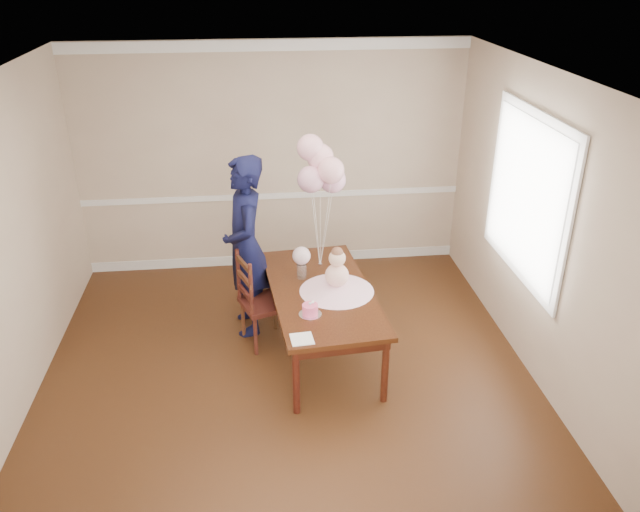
# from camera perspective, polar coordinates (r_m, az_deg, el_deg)

# --- Properties ---
(floor) EXTENTS (4.50, 5.00, 0.00)m
(floor) POSITION_cam_1_polar(r_m,az_deg,el_deg) (5.79, -2.84, -11.75)
(floor) COLOR black
(floor) RESTS_ON ground
(ceiling) EXTENTS (4.50, 5.00, 0.02)m
(ceiling) POSITION_cam_1_polar(r_m,az_deg,el_deg) (4.64, -3.59, 15.54)
(ceiling) COLOR silver
(ceiling) RESTS_ON wall_back
(wall_back) EXTENTS (4.50, 0.02, 2.70)m
(wall_back) POSITION_cam_1_polar(r_m,az_deg,el_deg) (7.40, -4.37, 8.78)
(wall_back) COLOR tan
(wall_back) RESTS_ON floor
(wall_front) EXTENTS (4.50, 0.02, 2.70)m
(wall_front) POSITION_cam_1_polar(r_m,az_deg,el_deg) (3.03, -0.06, -20.58)
(wall_front) COLOR tan
(wall_front) RESTS_ON floor
(wall_right) EXTENTS (0.02, 5.00, 2.70)m
(wall_right) POSITION_cam_1_polar(r_m,az_deg,el_deg) (5.64, 20.30, 1.46)
(wall_right) COLOR tan
(wall_right) RESTS_ON floor
(chair_rail_trim) EXTENTS (4.50, 0.02, 0.07)m
(chair_rail_trim) POSITION_cam_1_polar(r_m,az_deg,el_deg) (7.54, -4.26, 5.50)
(chair_rail_trim) COLOR silver
(chair_rail_trim) RESTS_ON wall_back
(crown_molding) EXTENTS (4.50, 0.02, 0.12)m
(crown_molding) POSITION_cam_1_polar(r_m,az_deg,el_deg) (7.11, -4.74, 18.64)
(crown_molding) COLOR white
(crown_molding) RESTS_ON wall_back
(baseboard_trim) EXTENTS (4.50, 0.02, 0.12)m
(baseboard_trim) POSITION_cam_1_polar(r_m,az_deg,el_deg) (7.87, -4.05, -0.23)
(baseboard_trim) COLOR silver
(baseboard_trim) RESTS_ON floor
(window_frame) EXTENTS (0.02, 1.66, 1.56)m
(window_frame) POSITION_cam_1_polar(r_m,az_deg,el_deg) (5.97, 18.42, 5.20)
(window_frame) COLOR white
(window_frame) RESTS_ON wall_right
(window_blinds) EXTENTS (0.01, 1.50, 1.40)m
(window_blinds) POSITION_cam_1_polar(r_m,az_deg,el_deg) (5.96, 18.26, 5.20)
(window_blinds) COLOR silver
(window_blinds) RESTS_ON wall_right
(dining_table_top) EXTENTS (1.08, 1.91, 0.05)m
(dining_table_top) POSITION_cam_1_polar(r_m,az_deg,el_deg) (5.86, 0.12, -3.31)
(dining_table_top) COLOR black
(dining_table_top) RESTS_ON table_leg_fl
(table_apron) EXTENTS (0.98, 1.81, 0.09)m
(table_apron) POSITION_cam_1_polar(r_m,az_deg,el_deg) (5.90, 0.12, -3.89)
(table_apron) COLOR black
(table_apron) RESTS_ON table_leg_fl
(table_leg_fl) EXTENTS (0.07, 0.07, 0.64)m
(table_leg_fl) POSITION_cam_1_polar(r_m,az_deg,el_deg) (5.30, -2.19, -11.39)
(table_leg_fl) COLOR black
(table_leg_fl) RESTS_ON floor
(table_leg_fr) EXTENTS (0.07, 0.07, 0.64)m
(table_leg_fr) POSITION_cam_1_polar(r_m,az_deg,el_deg) (5.45, 5.97, -10.36)
(table_leg_fr) COLOR black
(table_leg_fr) RESTS_ON floor
(table_leg_bl) EXTENTS (0.07, 0.07, 0.64)m
(table_leg_bl) POSITION_cam_1_polar(r_m,az_deg,el_deg) (6.71, -4.57, -2.70)
(table_leg_bl) COLOR black
(table_leg_bl) RESTS_ON floor
(table_leg_br) EXTENTS (0.07, 0.07, 0.64)m
(table_leg_br) POSITION_cam_1_polar(r_m,az_deg,el_deg) (6.83, 1.87, -2.09)
(table_leg_br) COLOR black
(table_leg_br) RESTS_ON floor
(baby_skirt) EXTENTS (0.76, 0.76, 0.09)m
(baby_skirt) POSITION_cam_1_polar(r_m,az_deg,el_deg) (5.82, 1.54, -2.81)
(baby_skirt) COLOR #FFBBD7
(baby_skirt) RESTS_ON dining_table_top
(baby_torso) EXTENTS (0.22, 0.22, 0.22)m
(baby_torso) POSITION_cam_1_polar(r_m,az_deg,el_deg) (5.76, 1.55, -1.77)
(baby_torso) COLOR #FFA1BB
(baby_torso) RESTS_ON baby_skirt
(baby_head) EXTENTS (0.16, 0.16, 0.16)m
(baby_head) POSITION_cam_1_polar(r_m,az_deg,el_deg) (5.68, 1.58, -0.21)
(baby_head) COLOR beige
(baby_head) RESTS_ON baby_torso
(baby_hair) EXTENTS (0.11, 0.11, 0.11)m
(baby_hair) POSITION_cam_1_polar(r_m,az_deg,el_deg) (5.66, 1.58, 0.29)
(baby_hair) COLOR brown
(baby_hair) RESTS_ON baby_head
(cake_platter) EXTENTS (0.22, 0.22, 0.01)m
(cake_platter) POSITION_cam_1_polar(r_m,az_deg,el_deg) (5.47, -0.91, -5.35)
(cake_platter) COLOR silver
(cake_platter) RESTS_ON dining_table_top
(birthday_cake) EXTENTS (0.15, 0.15, 0.09)m
(birthday_cake) POSITION_cam_1_polar(r_m,az_deg,el_deg) (5.45, -0.91, -4.90)
(birthday_cake) COLOR #FF5085
(birthday_cake) RESTS_ON cake_platter
(cake_flower_a) EXTENTS (0.03, 0.03, 0.03)m
(cake_flower_a) POSITION_cam_1_polar(r_m,az_deg,el_deg) (5.42, -0.91, -4.36)
(cake_flower_a) COLOR silver
(cake_flower_a) RESTS_ON birthday_cake
(cake_flower_b) EXTENTS (0.03, 0.03, 0.03)m
(cake_flower_b) POSITION_cam_1_polar(r_m,az_deg,el_deg) (5.44, -0.66, -4.24)
(cake_flower_b) COLOR white
(cake_flower_b) RESTS_ON birthday_cake
(rose_vase_near) EXTENTS (0.10, 0.10, 0.15)m
(rose_vase_near) POSITION_cam_1_polar(r_m,az_deg,el_deg) (6.03, -1.69, -1.38)
(rose_vase_near) COLOR white
(rose_vase_near) RESTS_ON dining_table_top
(roses_near) EXTENTS (0.17, 0.17, 0.17)m
(roses_near) POSITION_cam_1_polar(r_m,az_deg,el_deg) (5.96, -1.71, 0.03)
(roses_near) COLOR beige
(roses_near) RESTS_ON rose_vase_near
(napkin) EXTENTS (0.20, 0.20, 0.01)m
(napkin) POSITION_cam_1_polar(r_m,az_deg,el_deg) (5.15, -1.67, -7.59)
(napkin) COLOR white
(napkin) RESTS_ON dining_table_top
(balloon_weight) EXTENTS (0.04, 0.04, 0.02)m
(balloon_weight) POSITION_cam_1_polar(r_m,az_deg,el_deg) (6.30, 0.02, -0.76)
(balloon_weight) COLOR #B7B6BB
(balloon_weight) RESTS_ON dining_table_top
(balloon_a) EXTENTS (0.26, 0.26, 0.26)m
(balloon_a) POSITION_cam_1_polar(r_m,az_deg,el_deg) (5.93, -0.86, 7.02)
(balloon_a) COLOR #DB9BB8
(balloon_a) RESTS_ON balloon_ribbon_a
(balloon_b) EXTENTS (0.26, 0.26, 0.26)m
(balloon_b) POSITION_cam_1_polar(r_m,az_deg,el_deg) (5.89, 0.99, 7.84)
(balloon_b) COLOR #F7AFBC
(balloon_b) RESTS_ON balloon_ribbon_b
(balloon_c) EXTENTS (0.26, 0.26, 0.26)m
(balloon_c) POSITION_cam_1_polar(r_m,az_deg,el_deg) (5.98, 0.02, 9.04)
(balloon_c) COLOR #FFB4C4
(balloon_c) RESTS_ON balloon_ribbon_c
(balloon_d) EXTENTS (0.26, 0.26, 0.26)m
(balloon_d) POSITION_cam_1_polar(r_m,az_deg,el_deg) (5.95, -0.90, 9.88)
(balloon_d) COLOR #F3ACBF
(balloon_d) RESTS_ON balloon_ribbon_d
(balloon_e) EXTENTS (0.26, 0.26, 0.26)m
(balloon_e) POSITION_cam_1_polar(r_m,az_deg,el_deg) (6.06, 1.17, 6.97)
(balloon_e) COLOR #E7A3C5
(balloon_e) RESTS_ON balloon_ribbon_e
(balloon_ribbon_a) EXTENTS (0.08, 0.01, 0.77)m
(balloon_ribbon_a) POSITION_cam_1_polar(r_m,az_deg,el_deg) (6.13, -0.40, 2.42)
(balloon_ribbon_a) COLOR silver
(balloon_ribbon_a) RESTS_ON balloon_weight
(balloon_ribbon_b) EXTENTS (0.10, 0.04, 0.86)m
(balloon_ribbon_b) POSITION_cam_1_polar(r_m,az_deg,el_deg) (6.11, 0.48, 2.80)
(balloon_ribbon_b) COLOR silver
(balloon_ribbon_b) RESTS_ON balloon_weight
(balloon_ribbon_c) EXTENTS (0.01, 0.09, 0.95)m
(balloon_ribbon_c) POSITION_cam_1_polar(r_m,az_deg,el_deg) (6.14, 0.02, 3.41)
(balloon_ribbon_c) COLOR white
(balloon_ribbon_c) RESTS_ON balloon_weight
(balloon_ribbon_d) EXTENTS (0.08, 0.09, 1.04)m
(balloon_ribbon_d) POSITION_cam_1_polar(r_m,az_deg,el_deg) (6.13, -0.42, 3.81)
(balloon_ribbon_d) COLOR white
(balloon_ribbon_d) RESTS_ON balloon_weight
(balloon_ribbon_e) EXTENTS (0.12, 0.08, 0.71)m
(balloon_ribbon_e) POSITION_cam_1_polar(r_m,az_deg,el_deg) (6.19, 0.58, 2.45)
(balloon_ribbon_e) COLOR silver
(balloon_ribbon_e) RESTS_ON balloon_weight
(dining_chair_seat) EXTENTS (0.55, 0.55, 0.05)m
(dining_chair_seat) POSITION_cam_1_polar(r_m,az_deg,el_deg) (6.16, -5.07, -4.33)
(dining_chair_seat) COLOR #36130E
(dining_chair_seat) RESTS_ON chair_leg_fl
(chair_leg_fl) EXTENTS (0.05, 0.05, 0.42)m
(chair_leg_fl) POSITION_cam_1_polar(r_m,az_deg,el_deg) (6.09, -5.91, -7.29)
(chair_leg_fl) COLOR #3C1610
(chair_leg_fl) RESTS_ON floor
(chair_leg_fr) EXTENTS (0.05, 0.05, 0.42)m
(chair_leg_fr) POSITION_cam_1_polar(r_m,az_deg,el_deg) (6.19, -2.87, -6.54)
(chair_leg_fr) COLOR #39150F
(chair_leg_fr) RESTS_ON floor
(chair_leg_bl) EXTENTS (0.05, 0.05, 0.42)m
(chair_leg_bl) POSITION_cam_1_polar(r_m,az_deg,el_deg) (6.37, -7.04, -5.72)
(chair_leg_bl) COLOR #3E1E11
(chair_leg_bl) RESTS_ON floor
(chair_leg_br) EXTENTS (0.05, 0.05, 0.42)m
(chair_leg_br) POSITION_cam_1_polar(r_m,az_deg,el_deg) (6.47, -4.12, -5.02)
(chair_leg_br) COLOR #351D0E
(chair_leg_br) RESTS_ON floor
(chair_back_post_l) EXTENTS (0.05, 0.05, 0.54)m
(chair_back_post_l) POSITION_cam_1_polar(r_m,az_deg,el_deg) (5.82, -6.32, -3.14)
(chair_back_post_l) COLOR #37150F
(chair_back_post_l) RESTS_ON dining_chair_seat
(chair_back_post_r) EXTENTS (0.05, 0.05, 0.54)m
(chair_back_post_r) POSITION_cam_1_polar(r_m,az_deg,el_deg) (6.11, -7.47, -1.69)
(chair_back_post_r) COLOR #34130E
(chair_back_post_r) RESTS_ON dining_chair_seat
(chair_slat_low) EXTENTS (0.16, 0.38, 0.05)m
(chair_slat_low) POSITION_cam_1_polar(r_m,az_deg,el_deg) (6.02, -6.85, -3.38)
(chair_slat_low) COLOR black
(chair_slat_low) RESTS_ON dining_chair_seat
(chair_slat_mid) EXTENTS (0.16, 0.38, 0.05)m
(chair_slat_mid) POSITION_cam_1_polar(r_m,az_deg,el_deg) (5.95, -6.93, -2.07)
(chair_slat_mid) COLOR #3E1D11
(chair_slat_mid) RESTS_ON dining_chair_seat
(chair_slat_top) EXTENTS (0.16, 0.38, 0.05)m
(chair_slat_top) POSITION_cam_1_polar(r_m,az_deg,el_deg) (5.87, -7.01, -0.74)
(chair_slat_top) COLOR #351B0E
(chair_slat_top) RESTS_ON dining_chair_seat
(woman) EXTENTS (0.53, 0.72, 1.85)m
(woman) POSITION_cam_1_polar(r_m,az_deg,el_deg) (6.19, -6.81, 0.84)
(woman) COLOR black
(woman) RESTS_ON floor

